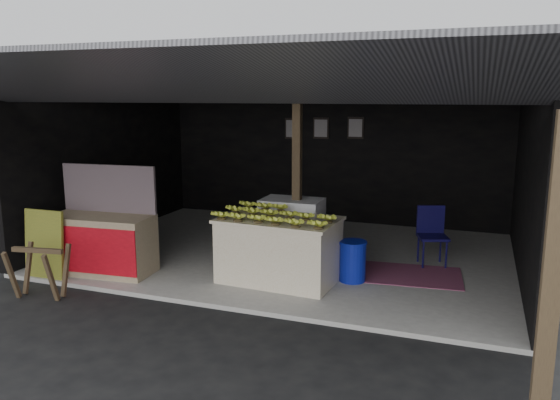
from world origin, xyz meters
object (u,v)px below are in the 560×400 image
at_px(white_crate, 292,231).
at_px(sawhorse, 39,267).
at_px(water_barrel, 353,262).
at_px(banana_table, 279,250).
at_px(plastic_chair, 432,230).
at_px(neighbor_stall, 102,241).

distance_m(white_crate, sawhorse, 3.53).
bearing_deg(water_barrel, banana_table, -160.22).
xyz_separation_m(banana_table, white_crate, (-0.09, 0.81, 0.05)).
bearing_deg(banana_table, sawhorse, -146.90).
xyz_separation_m(sawhorse, plastic_chair, (4.60, 3.07, 0.16)).
bearing_deg(banana_table, neighbor_stall, -164.66).
xyz_separation_m(sawhorse, water_barrel, (3.67, 1.88, -0.10)).
xyz_separation_m(banana_table, water_barrel, (0.95, 0.34, -0.18)).
distance_m(white_crate, plastic_chair, 2.11).
bearing_deg(plastic_chair, neighbor_stall, -173.54).
height_order(banana_table, sawhorse, banana_table).
xyz_separation_m(white_crate, water_barrel, (1.05, -0.47, -0.23)).
distance_m(banana_table, neighbor_stall, 2.58).
bearing_deg(plastic_chair, water_barrel, -146.90).
xyz_separation_m(white_crate, plastic_chair, (1.98, 0.71, 0.02)).
bearing_deg(water_barrel, white_crate, 155.71).
bearing_deg(plastic_chair, banana_table, -159.59).
distance_m(water_barrel, plastic_chair, 1.53).
relative_size(banana_table, water_barrel, 3.10).
relative_size(white_crate, neighbor_stall, 0.65).
height_order(water_barrel, plastic_chair, plastic_chair).
xyz_separation_m(banana_table, neighbor_stall, (-2.52, -0.53, 0.02)).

